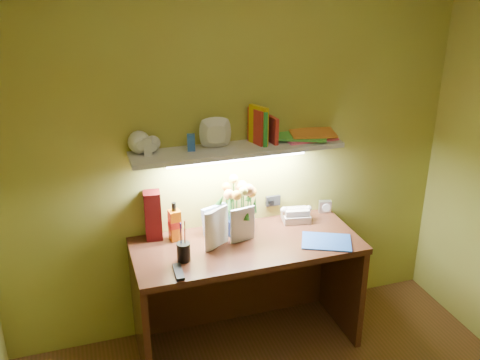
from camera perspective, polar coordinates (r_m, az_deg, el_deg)
The scene contains 13 objects.
desk at distance 3.50m, azimuth 0.72°, elevation -12.10°, with size 1.40×0.60×0.75m, color #3C1F10.
flower_bouquet at distance 3.36m, azimuth -0.11°, elevation -2.80°, with size 0.22×0.22×0.35m, color #0D1633, non-canonical shape.
telephone at distance 3.56m, azimuth 6.00°, elevation -3.60°, with size 0.18×0.13×0.11m, color beige, non-canonical shape.
desk_clock at distance 3.72m, azimuth 9.05°, elevation -2.81°, with size 0.08×0.04×0.08m, color #B5B6BA.
whisky_bottle at distance 3.31m, azimuth -6.99°, elevation -4.39°, with size 0.07×0.07×0.25m, color #B65305, non-canonical shape.
whisky_box at distance 3.33m, azimuth -9.27°, elevation -3.75°, with size 0.10×0.10×0.31m, color #4F0A0C.
pen_cup at distance 3.09m, azimuth -6.06°, elevation -7.00°, with size 0.08×0.08×0.19m, color black.
art_card at distance 3.39m, azimuth -2.67°, elevation -4.21°, with size 0.18×0.04×0.18m, color silver, non-canonical shape.
tv_remote at distance 3.02m, azimuth -6.58°, elevation -9.72°, with size 0.05×0.16×0.02m, color black.
blue_folder at distance 3.35m, azimuth 9.20°, elevation -6.50°, with size 0.30×0.22×0.01m, color blue.
desk_book_a at distance 3.15m, azimuth -3.72°, elevation -5.74°, with size 0.19×0.02×0.25m, color white.
desk_book_b at distance 3.24m, azimuth -0.99°, elevation -5.09°, with size 0.16×0.02×0.22m, color silver.
wall_shelf at distance 3.22m, azimuth -0.27°, elevation 3.96°, with size 1.31×0.35×0.27m.
Camera 1 is at (-0.93, -1.53, 2.36)m, focal length 40.00 mm.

